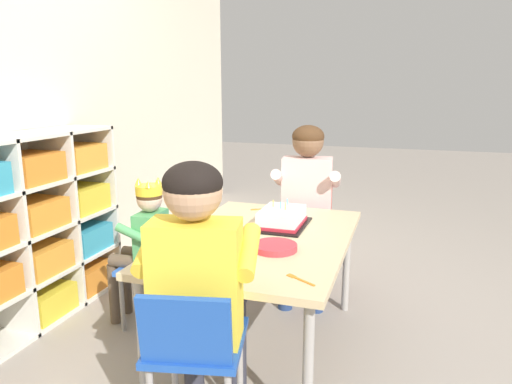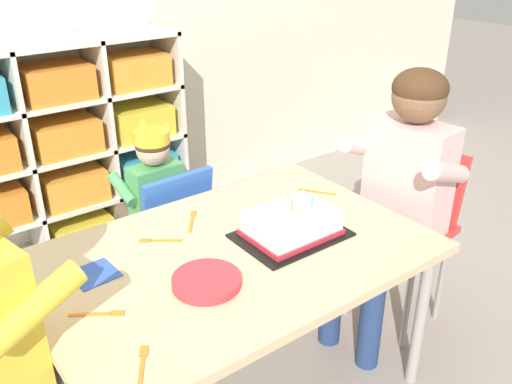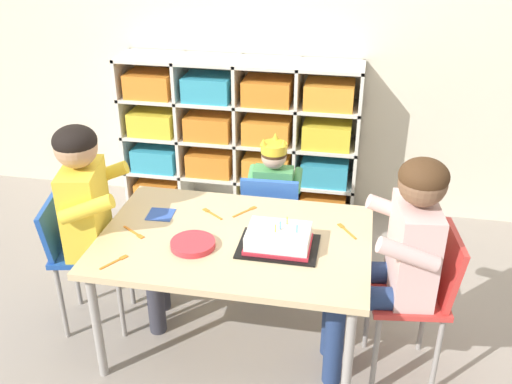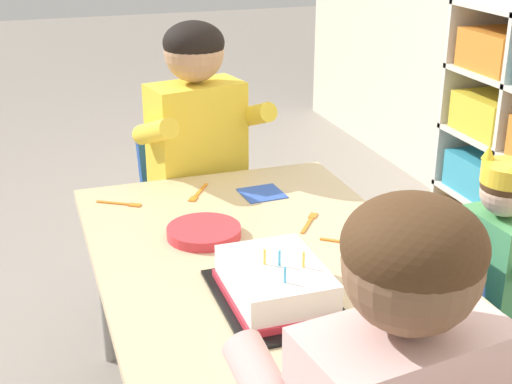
{
  "view_description": "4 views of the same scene",
  "coord_description": "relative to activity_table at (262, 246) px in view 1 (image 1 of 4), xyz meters",
  "views": [
    {
      "loc": [
        -2.04,
        -0.63,
        1.28
      ],
      "look_at": [
        0.03,
        0.04,
        0.79
      ],
      "focal_mm": 33.29,
      "sensor_mm": 36.0,
      "label": 1
    },
    {
      "loc": [
        -0.81,
        -1.2,
        1.49
      ],
      "look_at": [
        0.11,
        0.03,
        0.74
      ],
      "focal_mm": 38.81,
      "sensor_mm": 36.0,
      "label": 2
    },
    {
      "loc": [
        0.51,
        -2.13,
        1.94
      ],
      "look_at": [
        0.11,
        -0.06,
        0.85
      ],
      "focal_mm": 40.78,
      "sensor_mm": 36.0,
      "label": 3
    },
    {
      "loc": [
        1.49,
        -0.52,
        1.4
      ],
      "look_at": [
        0.13,
        -0.06,
        0.81
      ],
      "focal_mm": 50.75,
      "sensor_mm": 36.0,
      "label": 4
    }
  ],
  "objects": [
    {
      "name": "storage_cubby_shelf",
      "position": [
        -0.25,
        1.28,
        -0.03
      ],
      "size": [
        1.53,
        0.31,
        1.03
      ],
      "color": "silver",
      "rests_on": "ground"
    },
    {
      "name": "paper_plate_stack",
      "position": [
        -0.16,
        -0.11,
        0.06
      ],
      "size": [
        0.19,
        0.19,
        0.03
      ],
      "primitive_type": "cylinder",
      "color": "#DB333D",
      "rests_on": "activity_table"
    },
    {
      "name": "classroom_chair_blue",
      "position": [
        0.07,
        0.57,
        -0.16
      ],
      "size": [
        0.33,
        0.35,
        0.65
      ],
      "rotation": [
        0.0,
        0.0,
        3.18
      ],
      "color": "blue",
      "rests_on": "ground"
    },
    {
      "name": "guest_at_table_side",
      "position": [
        0.7,
        -0.06,
        0.12
      ],
      "size": [
        0.45,
        0.43,
        1.05
      ],
      "rotation": [
        0.0,
        0.0,
        -1.44
      ],
      "color": "beige",
      "rests_on": "ground"
    },
    {
      "name": "child_with_crown",
      "position": [
        0.07,
        0.68,
        -0.03
      ],
      "size": [
        0.3,
        0.31,
        0.81
      ],
      "rotation": [
        0.0,
        0.0,
        3.18
      ],
      "color": "#4C9E5B",
      "rests_on": "ground"
    },
    {
      "name": "fork_by_napkin",
      "position": [
        0.48,
        0.15,
        0.05
      ],
      "size": [
        0.1,
        0.13,
        0.0
      ],
      "rotation": [
        0.0,
        0.0,
        5.33
      ],
      "color": "orange",
      "rests_on": "activity_table"
    },
    {
      "name": "paper_napkin_square",
      "position": [
        -0.39,
        0.13,
        0.05
      ],
      "size": [
        0.13,
        0.13,
        0.0
      ],
      "primitive_type": "cube",
      "rotation": [
        0.0,
        0.0,
        0.06
      ],
      "color": "#3356B7",
      "rests_on": "activity_table"
    },
    {
      "name": "classroom_chair_guest_side",
      "position": [
        0.81,
        -0.05,
        -0.09
      ],
      "size": [
        0.38,
        0.37,
        0.72
      ],
      "rotation": [
        0.0,
        0.0,
        -1.44
      ],
      "color": "red",
      "rests_on": "ground"
    },
    {
      "name": "fork_near_child_seat",
      "position": [
        0.0,
        0.24,
        0.05
      ],
      "size": [
        0.1,
        0.13,
        0.0
      ],
      "rotation": [
        0.0,
        0.0,
        4.07
      ],
      "color": "orange",
      "rests_on": "activity_table"
    },
    {
      "name": "birthday_cake_on_tray",
      "position": [
        0.2,
        -0.04,
        0.08
      ],
      "size": [
        0.34,
        0.25,
        0.12
      ],
      "color": "black",
      "rests_on": "activity_table"
    },
    {
      "name": "ground",
      "position": [
        0.0,
        0.0,
        -0.53
      ],
      "size": [
        16.0,
        16.0,
        0.0
      ],
      "primitive_type": "plane",
      "color": "gray"
    },
    {
      "name": "classroom_chair_adult_side",
      "position": [
        -0.76,
        0.0,
        -0.11
      ],
      "size": [
        0.41,
        0.38,
        0.67
      ],
      "rotation": [
        0.0,
        0.0,
        1.78
      ],
      "color": "#1E4CA8",
      "rests_on": "ground"
    },
    {
      "name": "fork_scattered_mid_table",
      "position": [
        -0.45,
        -0.05,
        0.05
      ],
      "size": [
        0.13,
        0.09,
        0.0
      ],
      "rotation": [
        0.0,
        0.0,
        2.56
      ],
      "color": "orange",
      "rests_on": "activity_table"
    },
    {
      "name": "fork_near_cake_tray",
      "position": [
        -0.16,
        0.19,
        0.05
      ],
      "size": [
        0.12,
        0.09,
        0.0
      ],
      "rotation": [
        0.0,
        0.0,
        5.64
      ],
      "color": "orange",
      "rests_on": "activity_table"
    },
    {
      "name": "activity_table",
      "position": [
        0.0,
        0.0,
        0.0
      ],
      "size": [
        1.19,
        0.8,
        0.58
      ],
      "color": "#D1B789",
      "rests_on": "ground"
    },
    {
      "name": "adult_helper_seated",
      "position": [
        -0.65,
        0.03,
        0.12
      ],
      "size": [
        0.46,
        0.45,
        1.05
      ],
      "rotation": [
        0.0,
        0.0,
        1.78
      ],
      "color": "yellow",
      "rests_on": "ground"
    },
    {
      "name": "fork_at_table_front_edge",
      "position": [
        -0.44,
        -0.28,
        0.05
      ],
      "size": [
        0.08,
        0.12,
        0.0
      ],
      "rotation": [
        0.0,
        0.0,
        4.16
      ],
      "color": "orange",
      "rests_on": "activity_table"
    }
  ]
}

